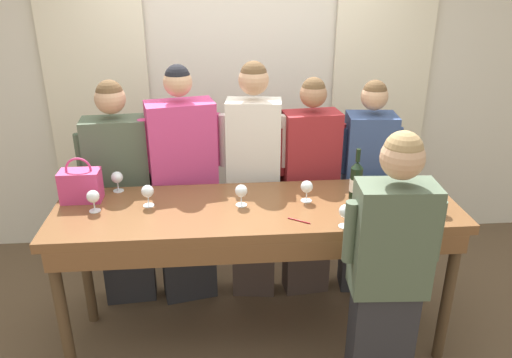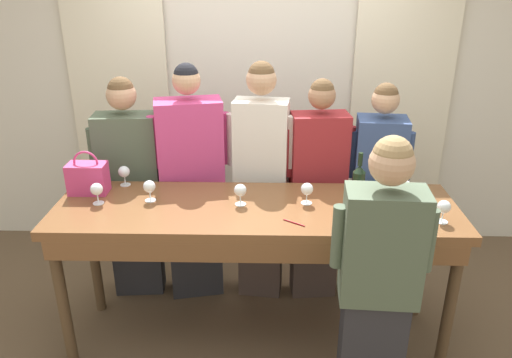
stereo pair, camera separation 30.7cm
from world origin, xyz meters
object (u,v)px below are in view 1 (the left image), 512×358
at_px(tasting_bar, 257,223).
at_px(guest_olive_jacket, 121,195).
at_px(wine_glass_front_right, 346,212).
at_px(wine_glass_center_mid, 416,183).
at_px(guest_pink_top, 184,189).
at_px(handbag, 81,185).
at_px(wine_glass_front_left, 366,193).
at_px(host_pouring, 388,274).
at_px(wine_glass_back_left, 307,187).
at_px(wine_glass_center_right, 117,178).
at_px(guest_navy_coat, 366,188).
at_px(wine_glass_near_host, 441,199).
at_px(wine_glass_back_right, 93,197).
at_px(wine_glass_center_left, 400,180).
at_px(wine_glass_front_mid, 241,191).
at_px(guest_cream_sweater, 254,181).
at_px(guest_striped_shirt, 309,189).
at_px(wine_bottle, 356,181).
at_px(wine_glass_back_mid, 148,192).

bearing_deg(tasting_bar, guest_olive_jacket, 148.38).
distance_m(wine_glass_front_right, wine_glass_center_mid, 0.66).
height_order(guest_olive_jacket, guest_pink_top, guest_pink_top).
distance_m(handbag, guest_olive_jacket, 0.47).
xyz_separation_m(wine_glass_front_left, host_pouring, (-0.01, -0.52, -0.24)).
distance_m(wine_glass_back_left, host_pouring, 0.75).
bearing_deg(wine_glass_center_right, host_pouring, -29.93).
xyz_separation_m(handbag, guest_navy_coat, (1.95, 0.37, -0.26)).
distance_m(wine_glass_front_left, wine_glass_near_host, 0.43).
relative_size(wine_glass_front_left, wine_glass_back_right, 1.00).
bearing_deg(host_pouring, guest_pink_top, 134.84).
bearing_deg(guest_olive_jacket, wine_glass_near_host, -20.02).
distance_m(wine_glass_front_right, wine_glass_back_right, 1.49).
height_order(handbag, wine_glass_back_right, handbag).
bearing_deg(wine_glass_center_left, guest_pink_top, 162.47).
relative_size(wine_glass_front_right, wine_glass_back_right, 1.00).
bearing_deg(wine_glass_front_right, wine_glass_center_left, 41.66).
relative_size(wine_glass_back_left, guest_pink_top, 0.08).
height_order(wine_glass_front_mid, guest_olive_jacket, guest_olive_jacket).
bearing_deg(guest_cream_sweater, tasting_bar, -92.46).
bearing_deg(handbag, guest_striped_shirt, 13.74).
bearing_deg(wine_glass_front_right, wine_glass_near_host, 11.34).
xyz_separation_m(guest_striped_shirt, guest_navy_coat, (0.43, 0.00, -0.01)).
bearing_deg(guest_olive_jacket, guest_striped_shirt, -0.00).
distance_m(wine_bottle, guest_pink_top, 1.23).
distance_m(wine_glass_front_left, guest_navy_coat, 0.69).
bearing_deg(wine_bottle, guest_pink_top, 156.18).
bearing_deg(guest_striped_shirt, guest_olive_jacket, 180.00).
height_order(tasting_bar, guest_olive_jacket, guest_olive_jacket).
height_order(wine_glass_front_right, host_pouring, host_pouring).
bearing_deg(wine_glass_back_mid, wine_glass_center_right, 133.14).
bearing_deg(wine_glass_near_host, guest_olive_jacket, 159.98).
bearing_deg(wine_glass_back_mid, wine_glass_center_mid, -0.14).
height_order(guest_olive_jacket, guest_navy_coat, guest_olive_jacket).
bearing_deg(wine_glass_center_left, wine_glass_back_left, -174.81).
xyz_separation_m(wine_glass_back_mid, guest_olive_jacket, (-0.26, 0.48, -0.23)).
bearing_deg(wine_glass_front_right, tasting_bar, 149.13).
relative_size(wine_glass_front_left, wine_glass_center_mid, 1.00).
bearing_deg(guest_navy_coat, wine_glass_back_mid, -162.36).
bearing_deg(wine_glass_back_left, guest_striped_shirt, 76.88).
bearing_deg(wine_glass_front_left, wine_glass_back_left, 162.25).
distance_m(wine_bottle, wine_glass_back_mid, 1.29).
height_order(handbag, guest_pink_top, guest_pink_top).
relative_size(handbag, wine_glass_front_left, 2.12).
height_order(wine_glass_center_mid, wine_glass_back_left, same).
bearing_deg(wine_glass_center_mid, guest_olive_jacket, 165.91).
distance_m(handbag, guest_striped_shirt, 1.58).
bearing_deg(wine_glass_center_right, tasting_bar, -19.98).
bearing_deg(tasting_bar, host_pouring, -40.92).
distance_m(handbag, guest_navy_coat, 2.00).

